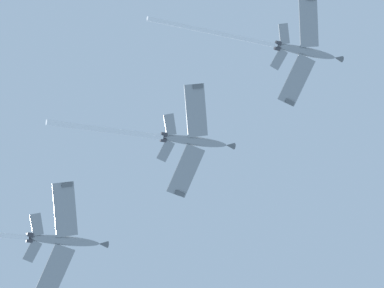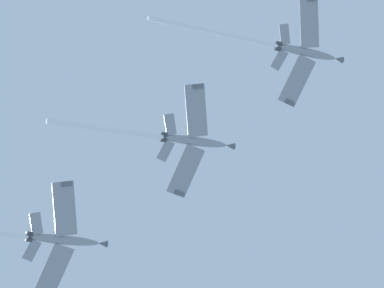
# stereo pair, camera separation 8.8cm
# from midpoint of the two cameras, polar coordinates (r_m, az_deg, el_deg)

# --- Properties ---
(jet_second) EXTENTS (24.50, 30.23, 13.91)m
(jet_second) POSITION_cam_midpoint_polar(r_m,az_deg,el_deg) (146.92, 6.45, 6.67)
(jet_second) COLOR gray
(jet_third) EXTENTS (21.93, 27.29, 12.94)m
(jet_third) POSITION_cam_midpoint_polar(r_m,az_deg,el_deg) (139.41, -1.62, 0.44)
(jet_third) COLOR gray
(jet_fourth) EXTENTS (21.51, 26.22, 12.00)m
(jet_fourth) POSITION_cam_midpoint_polar(r_m,az_deg,el_deg) (137.81, -10.31, -6.43)
(jet_fourth) COLOR gray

